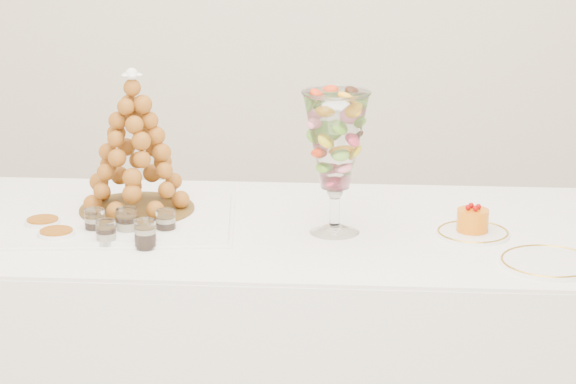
{
  "coord_description": "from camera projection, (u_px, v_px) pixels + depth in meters",
  "views": [
    {
      "loc": [
        0.26,
        -2.67,
        1.79
      ],
      "look_at": [
        0.07,
        0.22,
        0.93
      ],
      "focal_mm": 70.0,
      "sensor_mm": 36.0,
      "label": 1
    }
  ],
  "objects": [
    {
      "name": "verrine_b",
      "position": [
        127.0,
        223.0,
        2.98
      ],
      "size": [
        0.07,
        0.07,
        0.08
      ],
      "primitive_type": "cylinder",
      "rotation": [
        0.0,
        0.0,
        -0.31
      ],
      "color": "white",
      "rests_on": "buffet_table"
    },
    {
      "name": "ramekin_front",
      "position": [
        57.0,
        237.0,
        2.94
      ],
      "size": [
        0.1,
        0.1,
        0.03
      ],
      "primitive_type": "cylinder",
      "color": "white",
      "rests_on": "buffet_table"
    },
    {
      "name": "verrine_e",
      "position": [
        145.0,
        234.0,
        2.89
      ],
      "size": [
        0.07,
        0.07,
        0.08
      ],
      "primitive_type": "cylinder",
      "rotation": [
        0.0,
        0.0,
        0.22
      ],
      "color": "white",
      "rests_on": "buffet_table"
    },
    {
      "name": "verrine_a",
      "position": [
        95.0,
        222.0,
        2.99
      ],
      "size": [
        0.06,
        0.06,
        0.07
      ],
      "primitive_type": "cylinder",
      "rotation": [
        0.0,
        0.0,
        -0.16
      ],
      "color": "white",
      "rests_on": "buffet_table"
    },
    {
      "name": "mousse_cake",
      "position": [
        473.0,
        220.0,
        3.0
      ],
      "size": [
        0.09,
        0.09,
        0.07
      ],
      "color": "orange",
      "rests_on": "cake_plate"
    },
    {
      "name": "spare_plate",
      "position": [
        549.0,
        263.0,
        2.78
      ],
      "size": [
        0.24,
        0.24,
        0.01
      ],
      "primitive_type": "cylinder",
      "color": "white",
      "rests_on": "buffet_table"
    },
    {
      "name": "buffet_table",
      "position": [
        264.0,
        363.0,
        3.2
      ],
      "size": [
        2.17,
        0.87,
        0.82
      ],
      "rotation": [
        0.0,
        0.0,
        -0.0
      ],
      "color": "white",
      "rests_on": "ground"
    },
    {
      "name": "verrine_d",
      "position": [
        106.0,
        233.0,
        2.91
      ],
      "size": [
        0.06,
        0.06,
        0.07
      ],
      "primitive_type": "cylinder",
      "rotation": [
        0.0,
        0.0,
        -0.06
      ],
      "color": "white",
      "rests_on": "buffet_table"
    },
    {
      "name": "ramekin_back",
      "position": [
        43.0,
        225.0,
        3.04
      ],
      "size": [
        0.1,
        0.1,
        0.03
      ],
      "primitive_type": "cylinder",
      "color": "white",
      "rests_on": "buffet_table"
    },
    {
      "name": "cake_plate",
      "position": [
        473.0,
        233.0,
        3.0
      ],
      "size": [
        0.2,
        0.2,
        0.01
      ],
      "primitive_type": "cylinder",
      "color": "white",
      "rests_on": "buffet_table"
    },
    {
      "name": "verrine_c",
      "position": [
        166.0,
        223.0,
        2.99
      ],
      "size": [
        0.06,
        0.06,
        0.07
      ],
      "primitive_type": "cylinder",
      "rotation": [
        0.0,
        0.0,
        0.26
      ],
      "color": "white",
      "rests_on": "buffet_table"
    },
    {
      "name": "croquembouche",
      "position": [
        134.0,
        142.0,
        3.1
      ],
      "size": [
        0.32,
        0.32,
        0.4
      ],
      "rotation": [
        0.0,
        0.0,
        -0.23
      ],
      "color": "brown",
      "rests_on": "lace_tray"
    },
    {
      "name": "lace_tray",
      "position": [
        124.0,
        219.0,
        3.1
      ],
      "size": [
        0.62,
        0.49,
        0.02
      ],
      "primitive_type": "cube",
      "rotation": [
        0.0,
        0.0,
        0.09
      ],
      "color": "white",
      "rests_on": "buffet_table"
    },
    {
      "name": "macaron_vase",
      "position": [
        336.0,
        142.0,
        2.96
      ],
      "size": [
        0.18,
        0.18,
        0.38
      ],
      "color": "white",
      "rests_on": "buffet_table"
    }
  ]
}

